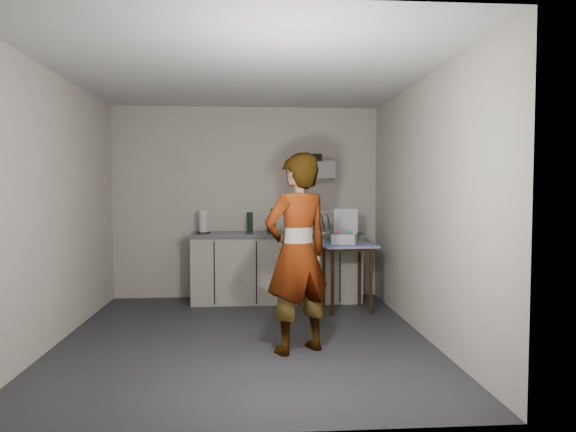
{
  "coord_description": "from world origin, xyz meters",
  "views": [
    {
      "loc": [
        0.07,
        -5.05,
        1.48
      ],
      "look_at": [
        0.46,
        0.45,
        1.2
      ],
      "focal_mm": 32.0,
      "sensor_mm": 36.0,
      "label": 1
    }
  ],
  "objects": [
    {
      "name": "ground",
      "position": [
        0.0,
        0.0,
        0.0
      ],
      "size": [
        4.0,
        4.0,
        0.0
      ],
      "primitive_type": "plane",
      "color": "#27272C",
      "rests_on": "ground"
    },
    {
      "name": "wall_back",
      "position": [
        0.0,
        1.99,
        1.3
      ],
      "size": [
        3.6,
        0.02,
        2.6
      ],
      "primitive_type": "cube",
      "color": "beige",
      "rests_on": "ground"
    },
    {
      "name": "wall_right",
      "position": [
        1.79,
        0.0,
        1.3
      ],
      "size": [
        0.02,
        4.0,
        2.6
      ],
      "primitive_type": "cube",
      "color": "beige",
      "rests_on": "ground"
    },
    {
      "name": "wall_left",
      "position": [
        -1.79,
        0.0,
        1.3
      ],
      "size": [
        0.02,
        4.0,
        2.6
      ],
      "primitive_type": "cube",
      "color": "beige",
      "rests_on": "ground"
    },
    {
      "name": "ceiling",
      "position": [
        0.0,
        0.0,
        2.6
      ],
      "size": [
        3.6,
        4.0,
        0.01
      ],
      "primitive_type": "cube",
      "color": "white",
      "rests_on": "wall_back"
    },
    {
      "name": "kitchen_counter",
      "position": [
        0.4,
        1.7,
        0.43
      ],
      "size": [
        2.24,
        0.62,
        0.91
      ],
      "color": "black",
      "rests_on": "ground"
    },
    {
      "name": "wall_shelf",
      "position": [
        1.0,
        1.92,
        1.75
      ],
      "size": [
        0.42,
        0.18,
        0.37
      ],
      "color": "silver",
      "rests_on": "ground"
    },
    {
      "name": "side_table",
      "position": [
        1.23,
        1.1,
        0.72
      ],
      "size": [
        0.68,
        0.68,
        0.82
      ],
      "rotation": [
        0.0,
        0.0,
        0.08
      ],
      "color": "#39240D",
      "rests_on": "ground"
    },
    {
      "name": "standing_man",
      "position": [
        0.48,
        -0.45,
        0.9
      ],
      "size": [
        0.79,
        0.69,
        1.81
      ],
      "primitive_type": "imported",
      "rotation": [
        0.0,
        0.0,
        3.63
      ],
      "color": "#B2A593",
      "rests_on": "ground"
    },
    {
      "name": "soap_bottle",
      "position": [
        0.33,
        1.61,
        1.07
      ],
      "size": [
        0.13,
        0.13,
        0.32
      ],
      "primitive_type": "imported",
      "rotation": [
        0.0,
        0.0,
        0.05
      ],
      "color": "black",
      "rests_on": "kitchen_counter"
    },
    {
      "name": "soda_can",
      "position": [
        0.36,
        1.71,
        0.97
      ],
      "size": [
        0.06,
        0.06,
        0.12
      ],
      "primitive_type": "cylinder",
      "color": "red",
      "rests_on": "kitchen_counter"
    },
    {
      "name": "dark_bottle",
      "position": [
        0.05,
        1.75,
        1.05
      ],
      "size": [
        0.08,
        0.08,
        0.27
      ],
      "primitive_type": "cylinder",
      "color": "black",
      "rests_on": "kitchen_counter"
    },
    {
      "name": "paper_towel",
      "position": [
        -0.55,
        1.69,
        1.06
      ],
      "size": [
        0.17,
        0.17,
        0.31
      ],
      "color": "black",
      "rests_on": "kitchen_counter"
    },
    {
      "name": "dish_rack",
      "position": [
        1.04,
        1.72,
        0.97
      ],
      "size": [
        0.4,
        0.3,
        0.28
      ],
      "color": "silver",
      "rests_on": "kitchen_counter"
    },
    {
      "name": "bakery_box",
      "position": [
        1.21,
        1.14,
        0.91
      ],
      "size": [
        0.37,
        0.38,
        0.42
      ],
      "rotation": [
        0.0,
        0.0,
        -0.3
      ],
      "color": "silver",
      "rests_on": "side_table"
    }
  ]
}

